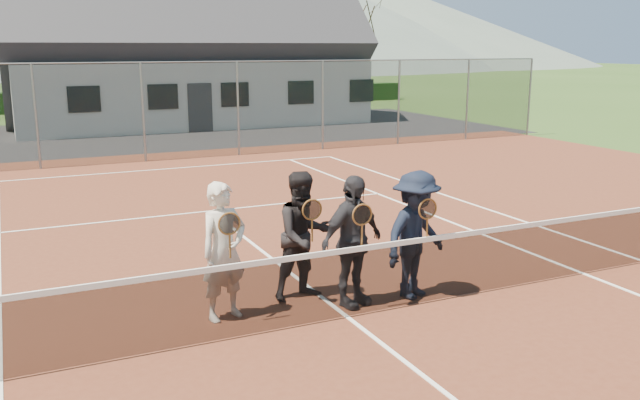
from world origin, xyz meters
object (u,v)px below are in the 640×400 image
at_px(tennis_net, 347,279).
at_px(player_c, 352,241).
at_px(player_a, 224,251).
at_px(player_b, 304,236).
at_px(clubhouse, 185,34).
at_px(player_d, 416,235).

height_order(tennis_net, player_c, player_c).
distance_m(tennis_net, player_a, 1.63).
bearing_deg(player_a, player_c, -9.58).
distance_m(player_a, player_b, 1.24).
distance_m(clubhouse, player_c, 24.12).
xyz_separation_m(player_a, player_b, (1.22, 0.24, -0.00)).
bearing_deg(player_a, tennis_net, -24.59).
xyz_separation_m(player_c, player_d, (0.94, -0.09, -0.00)).
xyz_separation_m(player_a, player_c, (1.69, -0.29, -0.00)).
bearing_deg(player_d, clubhouse, 83.26).
bearing_deg(player_d, player_c, 174.28).
height_order(player_b, player_d, same).
xyz_separation_m(player_b, player_c, (0.47, -0.52, 0.00)).
bearing_deg(player_c, player_a, 170.42).
bearing_deg(player_b, player_a, -168.96).
distance_m(player_c, player_d, 0.95).
height_order(player_c, player_d, same).
height_order(tennis_net, clubhouse, clubhouse).
bearing_deg(player_b, tennis_net, -76.40).
bearing_deg(player_d, tennis_net, -166.99).
bearing_deg(clubhouse, player_a, -103.11).
height_order(tennis_net, player_a, player_a).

